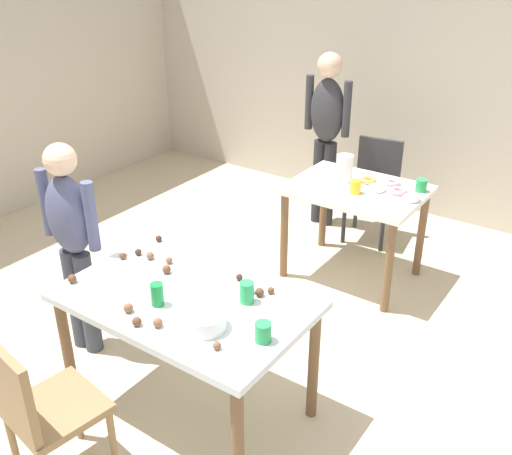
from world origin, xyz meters
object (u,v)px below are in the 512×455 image
Objects in this scene: mixing_bowl at (205,321)px; chair_near_table at (39,406)px; dining_table_near at (186,312)px; person_girl_near at (72,234)px; soda_can at (157,294)px; person_adult_far at (327,125)px; dining_table_far at (356,202)px; chair_far_table at (374,184)px; pitcher_far at (345,169)px.

chair_near_table is at bearing -126.77° from mixing_bowl.
mixing_bowl reaches higher than dining_table_near.
mixing_bowl is (1.18, -0.19, -0.03)m from person_girl_near.
person_girl_near is (-0.92, 0.05, 0.17)m from dining_table_near.
person_adult_far is at bearing 100.77° from soda_can.
soda_can reaches higher than chair_near_table.
dining_table_far is 1.12× the size of chair_far_table.
dining_table_near is 0.83× the size of person_adult_far.
dining_table_near is 0.83m from chair_near_table.
person_girl_near is (-1.00, -1.80, 0.19)m from dining_table_far.
person_girl_near is 0.88m from soda_can.
chair_near_table is 2.70m from pitcher_far.
mixing_bowl is at bearing -30.13° from dining_table_near.
chair_near_table is 3.35m from chair_far_table.
chair_far_table is at bearing 91.97° from dining_table_near.
chair_far_table is at bearing 87.79° from chair_near_table.
dining_table_far is 0.70× the size of person_girl_near.
chair_near_table reaches higher than dining_table_far.
soda_can is (-0.14, -1.97, 0.18)m from dining_table_far.
chair_far_table is 0.56× the size of person_adult_far.
person_adult_far is at bearing -178.37° from chair_far_table.
soda_can is (0.02, -2.70, 0.31)m from chair_far_table.
chair_far_table reaches higher than dining_table_near.
pitcher_far is at bearing 98.66° from mixing_bowl.
soda_can is at bearing -90.28° from pitcher_far.
dining_table_far is 1.02m from person_adult_far.
person_girl_near reaches higher than mixing_bowl.
dining_table_near is 2.58m from chair_far_table.
person_adult_far is (0.35, 2.51, 0.12)m from person_girl_near.
soda_can is at bearing -94.13° from dining_table_far.
person_adult_far is 2.74m from soda_can.
dining_table_far is 2.64m from chair_near_table.
dining_table_far is 0.63× the size of person_adult_far.
pitcher_far is at bearing -51.98° from person_adult_far.
person_girl_near is at bearing -119.15° from dining_table_far.
chair_near_table is (-0.22, -0.78, -0.16)m from dining_table_near.
chair_far_table is at bearing 90.49° from soda_can.
dining_table_near is at bearing -88.32° from pitcher_far.
person_adult_far reaches higher than chair_far_table.
chair_near_table and chair_far_table have the same top height.
person_adult_far is at bearing 82.11° from person_girl_near.
chair_near_table reaches higher than dining_table_near.
soda_can is at bearing -11.60° from person_girl_near.
person_girl_near is at bearing 130.53° from chair_near_table.
person_adult_far is at bearing 102.71° from dining_table_near.
person_adult_far is at bearing 128.02° from pitcher_far.
dining_table_far is 2.07m from person_girl_near.
mixing_bowl is at bearing -81.34° from pitcher_far.
dining_table_near is at bearing -77.29° from person_adult_far.
chair_near_table is 3.39m from person_adult_far.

